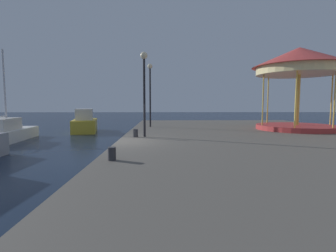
# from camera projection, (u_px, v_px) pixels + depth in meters

# --- Properties ---
(ground_plane) EXTENTS (120.00, 120.00, 0.00)m
(ground_plane) POSITION_uv_depth(u_px,v_px,m) (118.00, 158.00, 11.63)
(ground_plane) COLOR #162338
(quay_dock) EXTENTS (14.36, 27.87, 0.80)m
(quay_dock) POSITION_uv_depth(u_px,v_px,m) (273.00, 149.00, 11.73)
(quay_dock) COLOR #5B564F
(quay_dock) RESTS_ON ground
(sailboat_white) EXTENTS (2.65, 5.70, 6.05)m
(sailboat_white) POSITION_uv_depth(u_px,v_px,m) (4.00, 133.00, 16.65)
(sailboat_white) COLOR white
(sailboat_white) RESTS_ON ground
(motorboat_yellow) EXTENTS (2.75, 4.44, 2.03)m
(motorboat_yellow) POSITION_uv_depth(u_px,v_px,m) (85.00, 123.00, 22.08)
(motorboat_yellow) COLOR gold
(motorboat_yellow) RESTS_ON ground
(carousel) EXTENTS (5.77, 5.77, 5.25)m
(carousel) POSITION_uv_depth(u_px,v_px,m) (299.00, 69.00, 16.14)
(carousel) COLOR #B23333
(carousel) RESTS_ON quay_dock
(lamp_post_near_edge) EXTENTS (0.36, 0.36, 4.27)m
(lamp_post_near_edge) POSITION_uv_depth(u_px,v_px,m) (144.00, 79.00, 12.71)
(lamp_post_near_edge) COLOR black
(lamp_post_near_edge) RESTS_ON quay_dock
(lamp_post_mid_promenade) EXTENTS (0.36, 0.36, 4.54)m
(lamp_post_mid_promenade) POSITION_uv_depth(u_px,v_px,m) (150.00, 84.00, 18.24)
(lamp_post_mid_promenade) COLOR black
(lamp_post_mid_promenade) RESTS_ON quay_dock
(bollard_south) EXTENTS (0.24, 0.24, 0.40)m
(bollard_south) POSITION_uv_depth(u_px,v_px,m) (112.00, 154.00, 7.58)
(bollard_south) COLOR #2D2D33
(bollard_south) RESTS_ON quay_dock
(bollard_north) EXTENTS (0.24, 0.24, 0.40)m
(bollard_north) POSITION_uv_depth(u_px,v_px,m) (136.00, 133.00, 12.80)
(bollard_north) COLOR #2D2D33
(bollard_north) RESTS_ON quay_dock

